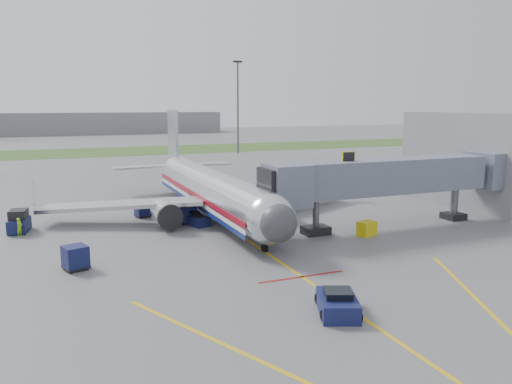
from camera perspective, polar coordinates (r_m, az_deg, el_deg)
name	(u,v)px	position (r m, az deg, el deg)	size (l,w,h in m)	color
ground	(276,259)	(35.70, 2.28, -7.68)	(400.00, 400.00, 0.00)	#565659
grass_strip	(116,151)	(122.21, -15.66, 4.49)	(300.00, 25.00, 0.01)	#2D4C1E
apron_markings	(330,295)	(29.52, 8.40, -11.61)	(21.52, 50.00, 0.01)	gold
airliner	(211,189)	(48.98, -5.16, 0.31)	(32.10, 35.67, 10.25)	silver
jet_bridge	(385,178)	(45.43, 14.53, 1.61)	(25.30, 4.00, 6.90)	slate
terminal	(486,158)	(60.54, 24.79, 3.52)	(10.00, 16.00, 10.00)	slate
light_mast_right	(238,105)	(112.94, -2.09, 9.91)	(2.00, 0.44, 20.40)	#595B60
distant_terminal	(61,123)	(201.06, -21.35, 7.31)	(120.00, 14.00, 8.00)	slate
pushback_tug	(338,304)	(27.02, 9.31, -12.50)	(2.93, 3.60, 1.30)	#100D3C
baggage_tug	(19,222)	(47.48, -25.46, -3.13)	(1.89, 2.99, 1.95)	#100D3C
baggage_cart_a	(187,214)	(46.55, -7.89, -2.52)	(1.62, 1.62, 1.64)	#100D3C
baggage_cart_b	(75,257)	(35.40, -19.94, -7.05)	(1.87, 1.87, 1.61)	#100D3C
baggage_cart_c	(143,209)	(49.85, -12.82, -1.95)	(1.64, 1.64, 1.47)	#100D3C
belt_loader	(194,219)	(46.02, -7.05, -3.09)	(2.25, 4.18, 1.97)	#100D3C
ground_power_cart	(367,229)	(42.76, 12.54, -4.10)	(1.76, 1.42, 1.22)	gold
ramp_worker	(20,227)	(45.87, -25.41, -3.66)	(0.57, 0.37, 1.56)	#82CD18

